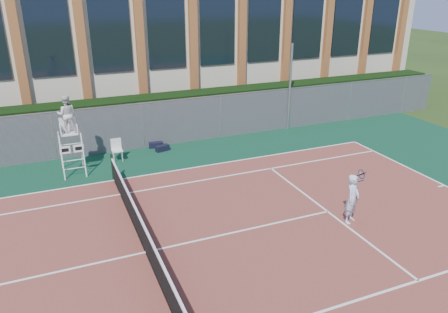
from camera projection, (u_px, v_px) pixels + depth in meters
name	position (u px, v px, depth m)	size (l,w,h in m)	color
ground	(146.00, 253.00, 12.87)	(120.00, 120.00, 0.00)	#233814
apron	(139.00, 236.00, 13.72)	(36.00, 20.00, 0.01)	#0C3829
tennis_court	(146.00, 252.00, 12.86)	(23.77, 10.97, 0.02)	brown
tennis_net	(145.00, 237.00, 12.67)	(0.10, 11.30, 1.10)	black
fence	(100.00, 131.00, 20.01)	(40.00, 0.06, 2.20)	#595E60
hedge	(97.00, 124.00, 21.04)	(40.00, 1.40, 2.20)	black
building	(74.00, 41.00, 26.74)	(45.00, 10.60, 8.22)	beige
steel_pole	(290.00, 88.00, 23.04)	(0.12, 0.12, 4.58)	#9EA0A5
umpire_chair	(67.00, 116.00, 17.51)	(0.93, 1.43, 3.34)	white
plastic_chair	(117.00, 148.00, 19.45)	(0.47, 0.47, 0.99)	silver
sports_bag_near	(162.00, 148.00, 20.65)	(0.65, 0.26, 0.28)	black
sports_bag_far	(156.00, 145.00, 21.09)	(0.67, 0.29, 0.27)	black
tennis_player	(352.00, 199.00, 14.22)	(1.00, 0.77, 1.70)	silver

